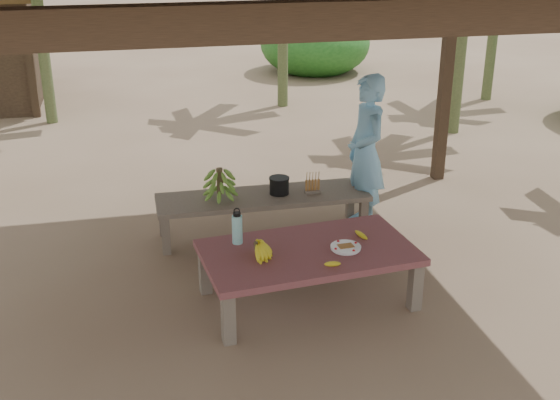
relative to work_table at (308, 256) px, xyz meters
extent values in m
plane|color=brown|center=(-0.38, 0.32, -0.43)|extent=(80.00, 80.00, 0.00)
cube|color=black|center=(2.42, 2.62, 0.92)|extent=(0.13, 0.13, 2.70)
cube|color=black|center=(-0.38, -1.98, 2.27)|extent=(5.80, 0.14, 0.18)
cube|color=brown|center=(-0.78, -0.50, -0.21)|extent=(0.11, 0.11, 0.44)
cube|color=brown|center=(0.86, -0.34, -0.21)|extent=(0.11, 0.11, 0.44)
cube|color=brown|center=(-0.86, 0.34, -0.21)|extent=(0.11, 0.11, 0.44)
cube|color=brown|center=(0.78, 0.50, -0.21)|extent=(0.11, 0.11, 0.44)
cube|color=maroon|center=(0.00, 0.00, 0.04)|extent=(1.89, 1.17, 0.06)
cube|color=brown|center=(-1.14, 1.20, -0.23)|extent=(0.08, 0.08, 0.40)
cube|color=brown|center=(0.92, 1.19, -0.23)|extent=(0.08, 0.08, 0.40)
cube|color=brown|center=(-1.14, 1.66, -0.23)|extent=(0.08, 0.08, 0.40)
cube|color=brown|center=(0.92, 1.65, -0.23)|extent=(0.08, 0.08, 0.40)
cube|color=brown|center=(-0.11, 1.42, -0.01)|extent=(2.20, 0.60, 0.05)
cylinder|color=white|center=(0.31, -0.07, 0.07)|extent=(0.24, 0.24, 0.01)
cylinder|color=white|center=(0.31, -0.07, 0.09)|extent=(0.26, 0.26, 0.02)
cube|color=brown|center=(0.31, -0.07, 0.09)|extent=(0.14, 0.10, 0.02)
ellipsoid|color=yellow|center=(0.11, -0.34, 0.09)|extent=(0.16, 0.08, 0.04)
ellipsoid|color=yellow|center=(0.52, 0.13, 0.09)|extent=(0.12, 0.16, 0.04)
cylinder|color=#3DBFB8|center=(-0.57, 0.26, 0.19)|extent=(0.09, 0.09, 0.26)
cylinder|color=black|center=(-0.57, 0.26, 0.34)|extent=(0.07, 0.07, 0.03)
torus|color=black|center=(-0.57, 0.26, 0.37)|extent=(0.06, 0.01, 0.06)
cylinder|color=black|center=(0.07, 1.43, 0.10)|extent=(0.20, 0.20, 0.17)
imported|color=#7CC0EB|center=(1.00, 1.43, 0.40)|extent=(0.42, 0.62, 1.66)
cylinder|color=#596638|center=(3.51, 4.46, 1.19)|extent=(0.18, 0.18, 3.25)
cylinder|color=#596638|center=(1.29, 6.62, 1.07)|extent=(0.18, 0.18, 3.00)
cylinder|color=#596638|center=(-2.61, 6.41, 1.01)|extent=(0.18, 0.18, 2.89)
cylinder|color=#596638|center=(5.03, 6.25, 1.00)|extent=(0.18, 0.18, 2.87)
camera|label=1|loc=(-1.42, -5.20, 2.73)|focal=45.00mm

